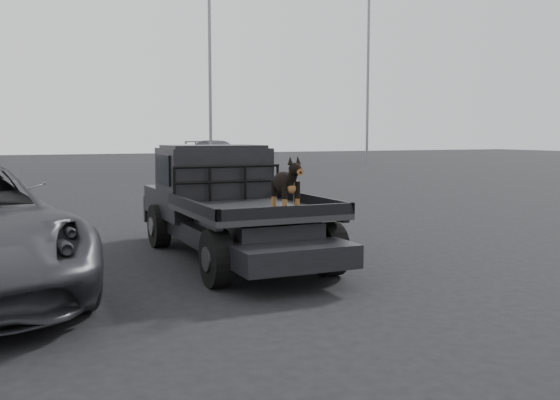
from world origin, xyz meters
name	(u,v)px	position (x,y,z in m)	size (l,w,h in m)	color
ground	(304,290)	(0.00, 0.00, 0.00)	(120.00, 120.00, 0.00)	black
flatbed_ute	(232,230)	(-0.15, 2.30, 0.46)	(2.00, 5.40, 0.92)	black
ute_cab	(213,171)	(-0.15, 3.25, 1.36)	(1.72, 1.30, 0.88)	black
headache_rack	(228,183)	(-0.15, 2.50, 1.20)	(1.80, 0.08, 0.55)	black
dog	(285,187)	(-0.05, 0.47, 1.29)	(0.32, 0.60, 0.74)	black
distant_car_b	(217,153)	(9.30, 31.54, 0.81)	(2.27, 5.59, 1.62)	#4D4C52
floodlight_mid	(210,35)	(7.61, 27.55, 7.62)	(1.08, 0.28, 14.03)	slate
floodlight_far	(368,35)	(19.41, 29.57, 8.63)	(1.08, 0.28, 16.04)	slate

